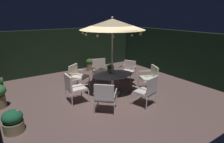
% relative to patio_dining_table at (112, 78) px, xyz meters
% --- Properties ---
extents(ground_plane, '(8.18, 7.76, 0.02)m').
position_rel_patio_dining_table_xyz_m(ground_plane, '(-0.22, 0.20, -0.61)').
color(ground_plane, brown).
extents(hedge_backdrop_rear, '(8.18, 0.30, 2.16)m').
position_rel_patio_dining_table_xyz_m(hedge_backdrop_rear, '(-0.22, 3.93, 0.48)').
color(hedge_backdrop_rear, black).
rests_on(hedge_backdrop_rear, ground_plane).
extents(hedge_backdrop_right, '(0.30, 7.76, 2.16)m').
position_rel_patio_dining_table_xyz_m(hedge_backdrop_right, '(3.72, 0.20, 0.48)').
color(hedge_backdrop_right, black).
rests_on(hedge_backdrop_right, ground_plane).
extents(patio_dining_table, '(1.55, 1.15, 0.75)m').
position_rel_patio_dining_table_xyz_m(patio_dining_table, '(0.00, 0.00, 0.00)').
color(patio_dining_table, beige).
rests_on(patio_dining_table, ground_plane).
extents(patio_umbrella, '(2.26, 2.26, 2.80)m').
position_rel_patio_dining_table_xyz_m(patio_umbrella, '(-0.00, 0.00, 1.94)').
color(patio_umbrella, silver).
rests_on(patio_umbrella, ground_plane).
extents(centerpiece_planter, '(0.26, 0.26, 0.36)m').
position_rel_patio_dining_table_xyz_m(centerpiece_planter, '(0.02, 0.15, 0.36)').
color(centerpiece_planter, '#7E6850').
rests_on(centerpiece_planter, patio_dining_table).
extents(patio_chair_north, '(0.75, 0.72, 1.00)m').
position_rel_patio_dining_table_xyz_m(patio_chair_north, '(0.36, -1.48, -0.04)').
color(patio_chair_north, silver).
rests_on(patio_chair_north, ground_plane).
extents(patio_chair_northeast, '(0.76, 0.81, 0.97)m').
position_rel_patio_dining_table_xyz_m(patio_chair_northeast, '(1.39, -0.57, -0.02)').
color(patio_chair_northeast, silver).
rests_on(patio_chair_northeast, ground_plane).
extents(patio_chair_east, '(0.81, 0.80, 0.91)m').
position_rel_patio_dining_table_xyz_m(patio_chair_east, '(1.33, 0.71, -0.07)').
color(patio_chair_east, silver).
rests_on(patio_chair_east, ground_plane).
extents(patio_chair_southeast, '(0.76, 0.70, 0.97)m').
position_rel_patio_dining_table_xyz_m(patio_chair_southeast, '(0.34, 1.47, -0.05)').
color(patio_chair_southeast, silver).
rests_on(patio_chair_southeast, ground_plane).
extents(patio_chair_south, '(0.84, 0.83, 0.95)m').
position_rel_patio_dining_table_xyz_m(patio_chair_south, '(-0.85, 1.24, -0.04)').
color(patio_chair_south, beige).
rests_on(patio_chair_south, ground_plane).
extents(patio_chair_southwest, '(0.64, 0.67, 1.00)m').
position_rel_patio_dining_table_xyz_m(patio_chair_southwest, '(-1.51, 0.06, -0.02)').
color(patio_chair_southwest, beige).
rests_on(patio_chair_southwest, ground_plane).
extents(patio_chair_west, '(0.85, 0.84, 0.96)m').
position_rel_patio_dining_table_xyz_m(patio_chair_west, '(-1.02, -1.11, -0.05)').
color(patio_chair_west, silver).
rests_on(patio_chair_west, ground_plane).
extents(potted_plant_front_corner, '(0.42, 0.42, 0.59)m').
position_rel_patio_dining_table_xyz_m(potted_plant_front_corner, '(0.83, 3.33, -0.27)').
color(potted_plant_front_corner, '#7D6647').
rests_on(potted_plant_front_corner, ground_plane).
extents(potted_plant_left_far, '(0.50, 0.50, 0.60)m').
position_rel_patio_dining_table_xyz_m(potted_plant_left_far, '(-3.46, -0.64, -0.30)').
color(potted_plant_left_far, '#817555').
rests_on(potted_plant_left_far, ground_plane).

